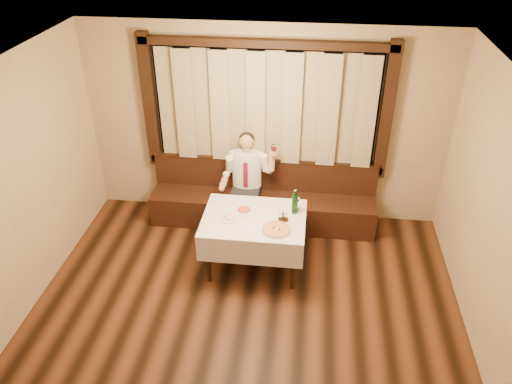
# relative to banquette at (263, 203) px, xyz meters

# --- Properties ---
(room) EXTENTS (5.01, 6.01, 2.81)m
(room) POSITION_rel_banquette_xyz_m (-0.00, -1.75, 1.19)
(room) COLOR black
(room) RESTS_ON ground
(banquette) EXTENTS (3.20, 0.61, 0.94)m
(banquette) POSITION_rel_banquette_xyz_m (0.00, 0.00, 0.00)
(banquette) COLOR black
(banquette) RESTS_ON ground
(dining_table) EXTENTS (1.27, 0.97, 0.76)m
(dining_table) POSITION_rel_banquette_xyz_m (0.00, -1.02, 0.34)
(dining_table) COLOR black
(dining_table) RESTS_ON ground
(pizza) EXTENTS (0.36, 0.36, 0.04)m
(pizza) POSITION_rel_banquette_xyz_m (0.29, -1.27, 0.46)
(pizza) COLOR white
(pizza) RESTS_ON dining_table
(pasta_red) EXTENTS (0.27, 0.27, 0.09)m
(pasta_red) POSITION_rel_banquette_xyz_m (-0.14, -0.90, 0.48)
(pasta_red) COLOR white
(pasta_red) RESTS_ON dining_table
(pasta_cream) EXTENTS (0.26, 0.26, 0.09)m
(pasta_cream) POSITION_rel_banquette_xyz_m (-0.29, -1.08, 0.48)
(pasta_cream) COLOR white
(pasta_cream) RESTS_ON dining_table
(green_bottle) EXTENTS (0.07, 0.07, 0.33)m
(green_bottle) POSITION_rel_banquette_xyz_m (0.49, -0.86, 0.59)
(green_bottle) COLOR #0F4614
(green_bottle) RESTS_ON dining_table
(table_wine_glass) EXTENTS (0.07, 0.07, 0.20)m
(table_wine_glass) POSITION_rel_banquette_xyz_m (0.51, -0.79, 0.59)
(table_wine_glass) COLOR white
(table_wine_glass) RESTS_ON dining_table
(cruet_caddy) EXTENTS (0.12, 0.08, 0.13)m
(cruet_caddy) POSITION_rel_banquette_xyz_m (0.36, -1.05, 0.49)
(cruet_caddy) COLOR black
(cruet_caddy) RESTS_ON dining_table
(seated_man) EXTENTS (0.77, 0.57, 1.40)m
(seated_man) POSITION_rel_banquette_xyz_m (-0.22, -0.09, 0.50)
(seated_man) COLOR black
(seated_man) RESTS_ON ground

